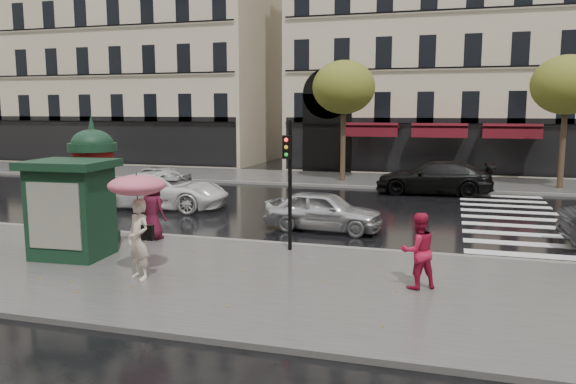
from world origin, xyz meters
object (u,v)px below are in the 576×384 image
(woman_red, at_px, (418,251))
(car_silver, at_px, (324,211))
(man_burgundy, at_px, (152,209))
(car_far_silver, at_px, (154,178))
(morris_column, at_px, (94,182))
(traffic_light, at_px, (289,172))
(newsstand, at_px, (71,208))
(car_white, at_px, (163,190))
(car_black, at_px, (434,178))
(woman_umbrella, at_px, (138,209))

(woman_red, bearing_deg, car_silver, -91.32)
(man_burgundy, distance_m, car_far_silver, 11.19)
(morris_column, bearing_deg, traffic_light, 5.67)
(traffic_light, height_order, newsstand, traffic_light)
(woman_red, distance_m, traffic_light, 4.56)
(morris_column, height_order, car_far_silver, morris_column)
(car_silver, bearing_deg, man_burgundy, 128.96)
(traffic_light, xyz_separation_m, car_white, (-7.01, 5.63, -1.56))
(car_silver, relative_size, car_black, 0.72)
(man_burgundy, bearing_deg, car_far_silver, -45.15)
(morris_column, bearing_deg, car_far_silver, 111.10)
(woman_red, bearing_deg, woman_umbrella, -21.85)
(newsstand, xyz_separation_m, car_silver, (5.58, 5.61, -0.78))
(newsstand, bearing_deg, car_black, 59.57)
(woman_red, distance_m, car_black, 15.18)
(man_burgundy, relative_size, morris_column, 0.48)
(traffic_light, relative_size, car_white, 0.67)
(woman_umbrella, xyz_separation_m, traffic_light, (2.58, 3.51, 0.54))
(woman_umbrella, relative_size, traffic_light, 0.69)
(traffic_light, height_order, car_silver, traffic_light)
(woman_red, xyz_separation_m, newsstand, (-8.98, 0.15, 0.48))
(man_burgundy, height_order, car_white, man_burgundy)
(newsstand, xyz_separation_m, car_far_silver, (-4.50, 12.17, -0.80))
(car_white, bearing_deg, car_silver, -111.16)
(traffic_light, distance_m, car_silver, 3.74)
(man_burgundy, bearing_deg, morris_column, 42.48)
(man_burgundy, height_order, newsstand, newsstand)
(woman_umbrella, distance_m, car_white, 10.21)
(woman_red, relative_size, newsstand, 0.65)
(car_silver, bearing_deg, car_far_silver, 61.12)
(woman_red, bearing_deg, newsstand, -32.83)
(traffic_light, xyz_separation_m, car_black, (3.49, 12.77, -1.52))
(car_silver, relative_size, car_far_silver, 1.04)
(woman_umbrella, xyz_separation_m, woman_red, (6.22, 1.10, -0.81))
(morris_column, relative_size, car_far_silver, 0.99)
(man_burgundy, relative_size, car_black, 0.33)
(woman_umbrella, relative_size, man_burgundy, 1.37)
(traffic_light, relative_size, newsstand, 1.40)
(car_black, relative_size, car_far_silver, 1.44)
(woman_red, distance_m, morris_column, 9.66)
(man_burgundy, relative_size, car_silver, 0.46)
(newsstand, bearing_deg, car_far_silver, 110.31)
(woman_umbrella, relative_size, car_silver, 0.64)
(woman_umbrella, bearing_deg, morris_column, 137.64)
(woman_umbrella, distance_m, car_silver, 7.50)
(woman_red, height_order, car_far_silver, woman_red)
(woman_umbrella, height_order, man_burgundy, woman_umbrella)
(woman_umbrella, xyz_separation_m, morris_column, (-3.22, 2.93, 0.15))
(traffic_light, bearing_deg, car_black, 74.73)
(morris_column, bearing_deg, newsstand, -74.79)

